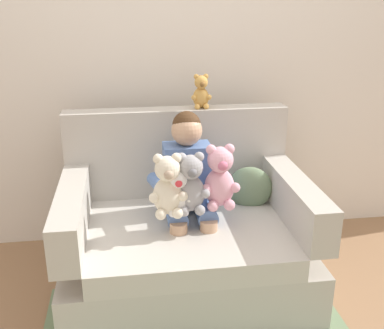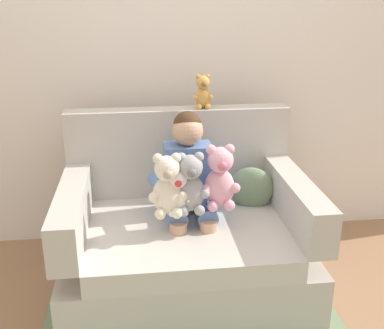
{
  "view_description": "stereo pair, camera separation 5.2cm",
  "coord_description": "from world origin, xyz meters",
  "views": [
    {
      "loc": [
        -0.3,
        -2.27,
        1.59
      ],
      "look_at": [
        0.03,
        -0.05,
        0.77
      ],
      "focal_mm": 43.7,
      "sensor_mm": 36.0,
      "label": 1
    },
    {
      "loc": [
        -0.24,
        -2.28,
        1.59
      ],
      "look_at": [
        0.03,
        -0.05,
        0.77
      ],
      "focal_mm": 43.7,
      "sensor_mm": 36.0,
      "label": 2
    }
  ],
  "objects": [
    {
      "name": "armchair",
      "position": [
        0.0,
        0.05,
        0.3
      ],
      "size": [
        1.33,
        0.96,
        0.95
      ],
      "color": "#BCB7AD",
      "rests_on": "ground"
    },
    {
      "name": "ground_plane",
      "position": [
        0.0,
        0.0,
        0.0
      ],
      "size": [
        8.0,
        8.0,
        0.0
      ],
      "primitive_type": "plane",
      "color": "#936D4C"
    },
    {
      "name": "plush_grey",
      "position": [
        0.01,
        -0.1,
        0.68
      ],
      "size": [
        0.19,
        0.16,
        0.32
      ],
      "rotation": [
        0.0,
        0.0,
        -0.24
      ],
      "color": "#9E9EA3",
      "rests_on": "armchair"
    },
    {
      "name": "seated_child",
      "position": [
        0.03,
        0.08,
        0.63
      ],
      "size": [
        0.45,
        0.39,
        0.82
      ],
      "rotation": [
        0.0,
        0.0,
        0.07
      ],
      "color": "#597AB7",
      "rests_on": "armchair"
    },
    {
      "name": "plush_cream",
      "position": [
        -0.11,
        -0.12,
        0.68
      ],
      "size": [
        0.2,
        0.16,
        0.33
      ],
      "rotation": [
        0.0,
        0.0,
        -0.15
      ],
      "color": "silver",
      "rests_on": "armchair"
    },
    {
      "name": "throw_pillow",
      "position": [
        0.4,
        0.18,
        0.52
      ],
      "size": [
        0.28,
        0.18,
        0.26
      ],
      "primitive_type": "ellipsoid",
      "rotation": [
        0.0,
        0.0,
        -0.27
      ],
      "color": "slate",
      "rests_on": "armchair"
    },
    {
      "name": "plush_pink",
      "position": [
        0.17,
        -0.06,
        0.69
      ],
      "size": [
        0.21,
        0.17,
        0.35
      ],
      "rotation": [
        0.0,
        0.0,
        -0.13
      ],
      "color": "#EAA8BC",
      "rests_on": "armchair"
    },
    {
      "name": "plush_white",
      "position": [
        -0.05,
        -0.11,
        0.64
      ],
      "size": [
        0.15,
        0.12,
        0.25
      ],
      "rotation": [
        0.0,
        0.0,
        0.31
      ],
      "color": "white",
      "rests_on": "armchair"
    },
    {
      "name": "back_wall",
      "position": [
        0.0,
        0.72,
        1.3
      ],
      "size": [
        6.0,
        0.1,
        2.6
      ],
      "primitive_type": "cube",
      "color": "silver",
      "rests_on": "ground"
    },
    {
      "name": "plush_honey_on_backrest",
      "position": [
        0.15,
        0.4,
        1.05
      ],
      "size": [
        0.12,
        0.1,
        0.2
      ],
      "rotation": [
        0.0,
        0.0,
        0.19
      ],
      "color": "gold",
      "rests_on": "armchair"
    }
  ]
}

